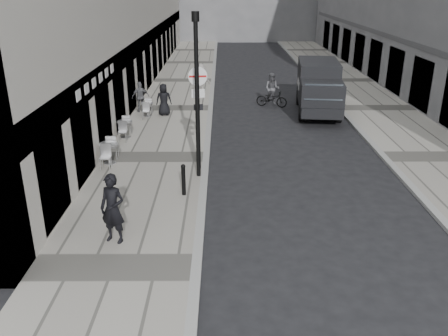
# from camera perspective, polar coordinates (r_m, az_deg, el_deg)

# --- Properties ---
(sidewalk) EXTENTS (4.00, 60.00, 0.12)m
(sidewalk) POSITION_cam_1_polar(r_m,az_deg,el_deg) (25.98, -6.09, 7.09)
(sidewalk) COLOR gray
(sidewalk) RESTS_ON ground
(far_sidewalk) EXTENTS (4.00, 60.00, 0.12)m
(far_sidewalk) POSITION_cam_1_polar(r_m,az_deg,el_deg) (27.17, 17.84, 6.82)
(far_sidewalk) COLOR gray
(far_sidewalk) RESTS_ON ground
(walking_man) EXTENTS (0.80, 0.65, 1.88)m
(walking_man) POSITION_cam_1_polar(r_m,az_deg,el_deg) (12.57, -13.25, -4.79)
(walking_man) COLOR black
(walking_man) RESTS_ON sidewalk
(sign_post) EXTENTS (0.65, 0.13, 3.80)m
(sign_post) POSITION_cam_1_polar(r_m,az_deg,el_deg) (16.67, -3.11, 7.80)
(sign_post) COLOR black
(sign_post) RESTS_ON sidewalk
(lamppost) EXTENTS (0.25, 0.25, 5.53)m
(lamppost) POSITION_cam_1_polar(r_m,az_deg,el_deg) (15.83, -3.28, 9.42)
(lamppost) COLOR black
(lamppost) RESTS_ON sidewalk
(bollard_near) EXTENTS (0.11, 0.11, 0.82)m
(bollard_near) POSITION_cam_1_polar(r_m,az_deg,el_deg) (21.63, -3.30, 5.49)
(bollard_near) COLOR black
(bollard_near) RESTS_ON sidewalk
(bollard_far) EXTENTS (0.13, 0.13, 0.97)m
(bollard_far) POSITION_cam_1_polar(r_m,az_deg,el_deg) (15.12, -4.89, -1.53)
(bollard_far) COLOR black
(bollard_far) RESTS_ON sidewalk
(panel_van) EXTENTS (2.63, 5.68, 2.58)m
(panel_van) POSITION_cam_1_polar(r_m,az_deg,el_deg) (25.57, 11.32, 9.77)
(panel_van) COLOR black
(panel_van) RESTS_ON ground
(cyclist) EXTENTS (1.83, 1.14, 1.86)m
(cyclist) POSITION_cam_1_polar(r_m,az_deg,el_deg) (26.48, 5.78, 8.87)
(cyclist) COLOR black
(cyclist) RESTS_ON ground
(pedestrian_a) EXTENTS (1.00, 0.72, 1.58)m
(pedestrian_a) POSITION_cam_1_polar(r_m,az_deg,el_deg) (25.19, -10.01, 8.42)
(pedestrian_a) COLOR #5B5B60
(pedestrian_a) RESTS_ON sidewalk
(pedestrian_b) EXTENTS (1.30, 0.91, 1.84)m
(pedestrian_b) POSITION_cam_1_polar(r_m,az_deg,el_deg) (28.76, -2.86, 10.60)
(pedestrian_b) COLOR gray
(pedestrian_b) RESTS_ON sidewalk
(pedestrian_c) EXTENTS (0.85, 0.61, 1.61)m
(pedestrian_c) POSITION_cam_1_polar(r_m,az_deg,el_deg) (24.38, -7.25, 8.17)
(pedestrian_c) COLOR black
(pedestrian_c) RESTS_ON sidewalk
(cafe_table_near) EXTENTS (0.72, 1.62, 0.92)m
(cafe_table_near) POSITION_cam_1_polar(r_m,az_deg,el_deg) (18.20, -13.67, 1.93)
(cafe_table_near) COLOR silver
(cafe_table_near) RESTS_ON sidewalk
(cafe_table_mid) EXTENTS (0.63, 1.42, 0.81)m
(cafe_table_mid) POSITION_cam_1_polar(r_m,az_deg,el_deg) (24.38, -9.21, 7.11)
(cafe_table_mid) COLOR silver
(cafe_table_mid) RESTS_ON sidewalk
(cafe_table_far) EXTENTS (0.68, 1.54, 0.88)m
(cafe_table_far) POSITION_cam_1_polar(r_m,az_deg,el_deg) (21.11, -11.83, 4.75)
(cafe_table_far) COLOR #BABABC
(cafe_table_far) RESTS_ON sidewalk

